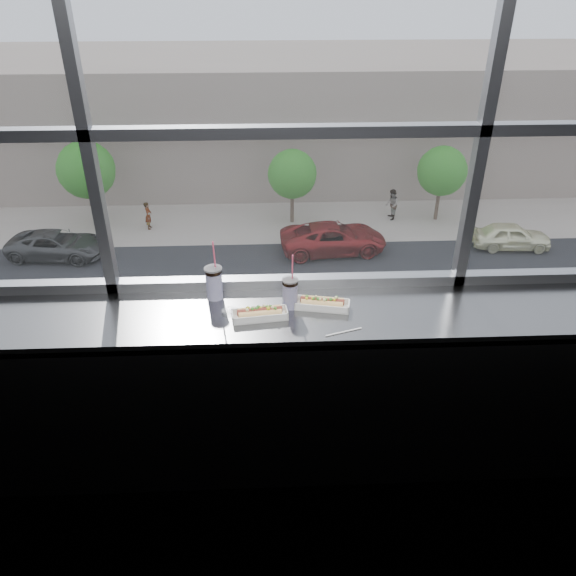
{
  "coord_description": "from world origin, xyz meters",
  "views": [
    {
      "loc": [
        -0.12,
        -1.31,
        2.76
      ],
      "look_at": [
        -0.01,
        1.23,
        1.25
      ],
      "focal_mm": 35.0,
      "sensor_mm": 36.0,
      "label": 1
    }
  ],
  "objects_px": {
    "car_near_b": "(86,324)",
    "hotdog_tray_right": "(322,303)",
    "wrapper": "(230,310)",
    "car_near_c": "(233,322)",
    "car_far_c": "(512,232)",
    "hotdog_tray_left": "(260,313)",
    "loose_straw": "(344,332)",
    "pedestrian_a": "(148,213)",
    "tree_center": "(292,174)",
    "soda_cup_left": "(214,281)",
    "soda_cup_right": "(290,292)",
    "tree_right": "(442,171)",
    "car_far_a": "(56,241)",
    "car_near_d": "(448,315)",
    "pedestrian_d": "(392,202)",
    "tree_left": "(86,170)",
    "car_far_b": "(334,233)"
  },
  "relations": [
    {
      "from": "soda_cup_right",
      "to": "tree_center",
      "type": "bearing_deg",
      "value": 86.99
    },
    {
      "from": "hotdog_tray_left",
      "to": "pedestrian_d",
      "type": "xyz_separation_m",
      "value": [
        7.6,
        28.47,
        -10.98
      ]
    },
    {
      "from": "hotdog_tray_left",
      "to": "car_near_c",
      "type": "distance_m",
      "value": 19.8
    },
    {
      "from": "hotdog_tray_right",
      "to": "pedestrian_a",
      "type": "distance_m",
      "value": 30.63
    },
    {
      "from": "hotdog_tray_right",
      "to": "car_near_c",
      "type": "height_order",
      "value": "hotdog_tray_right"
    },
    {
      "from": "loose_straw",
      "to": "tree_center",
      "type": "relative_size",
      "value": 0.05
    },
    {
      "from": "car_near_b",
      "to": "hotdog_tray_right",
      "type": "bearing_deg",
      "value": -156.77
    },
    {
      "from": "soda_cup_right",
      "to": "car_far_a",
      "type": "bearing_deg",
      "value": 114.48
    },
    {
      "from": "hotdog_tray_right",
      "to": "car_far_b",
      "type": "distance_m",
      "value": 26.84
    },
    {
      "from": "hotdog_tray_right",
      "to": "hotdog_tray_left",
      "type": "bearing_deg",
      "value": -154.61
    },
    {
      "from": "car_near_b",
      "to": "loose_straw",
      "type": "bearing_deg",
      "value": -156.83
    },
    {
      "from": "soda_cup_right",
      "to": "tree_center",
      "type": "height_order",
      "value": "soda_cup_right"
    },
    {
      "from": "car_far_a",
      "to": "car_near_b",
      "type": "height_order",
      "value": "car_near_b"
    },
    {
      "from": "soda_cup_left",
      "to": "loose_straw",
      "type": "height_order",
      "value": "soda_cup_left"
    },
    {
      "from": "car_far_b",
      "to": "car_near_b",
      "type": "relative_size",
      "value": 1.01
    },
    {
      "from": "hotdog_tray_right",
      "to": "car_far_a",
      "type": "distance_m",
      "value": 28.94
    },
    {
      "from": "soda_cup_left",
      "to": "car_near_d",
      "type": "height_order",
      "value": "soda_cup_left"
    },
    {
      "from": "car_near_b",
      "to": "tree_left",
      "type": "distance_m",
      "value": 12.52
    },
    {
      "from": "soda_cup_right",
      "to": "car_near_d",
      "type": "xyz_separation_m",
      "value": [
        7.25,
        16.22,
        -11.1
      ]
    },
    {
      "from": "soda_cup_right",
      "to": "car_far_b",
      "type": "relative_size",
      "value": 0.05
    },
    {
      "from": "soda_cup_left",
      "to": "pedestrian_a",
      "type": "height_order",
      "value": "soda_cup_left"
    },
    {
      "from": "car_far_b",
      "to": "car_far_a",
      "type": "xyz_separation_m",
      "value": [
        -14.51,
        0.0,
        -0.11
      ]
    },
    {
      "from": "wrapper",
      "to": "car_near_c",
      "type": "height_order",
      "value": "wrapper"
    },
    {
      "from": "car_far_b",
      "to": "car_far_a",
      "type": "relative_size",
      "value": 1.12
    },
    {
      "from": "hotdog_tray_left",
      "to": "pedestrian_a",
      "type": "distance_m",
      "value": 30.63
    },
    {
      "from": "pedestrian_a",
      "to": "hotdog_tray_left",
      "type": "bearing_deg",
      "value": -166.45
    },
    {
      "from": "hotdog_tray_right",
      "to": "pedestrian_d",
      "type": "relative_size",
      "value": 0.14
    },
    {
      "from": "hotdog_tray_left",
      "to": "car_far_c",
      "type": "xyz_separation_m",
      "value": [
        13.28,
        24.33,
        -11.14
      ]
    },
    {
      "from": "soda_cup_left",
      "to": "pedestrian_d",
      "type": "relative_size",
      "value": 0.16
    },
    {
      "from": "soda_cup_right",
      "to": "car_near_b",
      "type": "distance_m",
      "value": 20.99
    },
    {
      "from": "car_far_b",
      "to": "loose_straw",
      "type": "bearing_deg",
      "value": 167.11
    },
    {
      "from": "loose_straw",
      "to": "car_near_d",
      "type": "distance_m",
      "value": 21.01
    },
    {
      "from": "loose_straw",
      "to": "pedestrian_d",
      "type": "height_order",
      "value": "loose_straw"
    },
    {
      "from": "car_near_c",
      "to": "tree_center",
      "type": "xyz_separation_m",
      "value": [
        2.98,
        12.0,
        1.97
      ]
    },
    {
      "from": "tree_center",
      "to": "car_near_d",
      "type": "bearing_deg",
      "value": -64.31
    },
    {
      "from": "loose_straw",
      "to": "tree_right",
      "type": "height_order",
      "value": "loose_straw"
    },
    {
      "from": "soda_cup_left",
      "to": "tree_center",
      "type": "height_order",
      "value": "soda_cup_left"
    },
    {
      "from": "car_far_c",
      "to": "tree_center",
      "type": "bearing_deg",
      "value": 75.51
    },
    {
      "from": "car_near_c",
      "to": "tree_right",
      "type": "distance_m",
      "value": 16.84
    },
    {
      "from": "hotdog_tray_left",
      "to": "hotdog_tray_right",
      "type": "relative_size",
      "value": 0.99
    },
    {
      "from": "car_far_c",
      "to": "soda_cup_left",
      "type": "bearing_deg",
      "value": 155.2
    },
    {
      "from": "hotdog_tray_right",
      "to": "loose_straw",
      "type": "relative_size",
      "value": 1.52
    },
    {
      "from": "soda_cup_left",
      "to": "car_near_d",
      "type": "bearing_deg",
      "value": 64.54
    },
    {
      "from": "car_near_d",
      "to": "pedestrian_a",
      "type": "xyz_separation_m",
      "value": [
        -14.11,
        11.42,
        -0.09
      ]
    },
    {
      "from": "car_far_c",
      "to": "hotdog_tray_left",
      "type": "bearing_deg",
      "value": 155.87
    },
    {
      "from": "car_far_a",
      "to": "tree_left",
      "type": "height_order",
      "value": "tree_left"
    },
    {
      "from": "soda_cup_right",
      "to": "soda_cup_left",
      "type": "bearing_deg",
      "value": 164.8
    },
    {
      "from": "car_far_c",
      "to": "car_near_c",
      "type": "distance_m",
      "value": 16.65
    },
    {
      "from": "loose_straw",
      "to": "tree_right",
      "type": "xyz_separation_m",
      "value": [
        9.88,
        28.48,
        -9.07
      ]
    },
    {
      "from": "loose_straw",
      "to": "car_far_c",
      "type": "bearing_deg",
      "value": 44.21
    }
  ]
}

